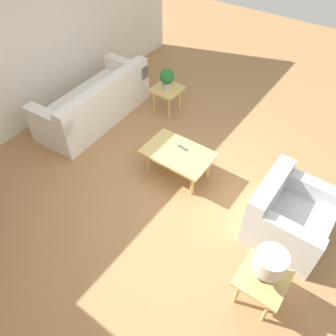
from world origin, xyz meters
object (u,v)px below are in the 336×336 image
at_px(coffee_table, 178,155).
at_px(side_table_plant, 167,92).
at_px(sofa, 96,104).
at_px(armchair, 287,217).
at_px(potted_plant, 167,78).
at_px(side_table_lamp, 262,281).
at_px(table_lamp, 270,263).

height_order(coffee_table, side_table_plant, side_table_plant).
bearing_deg(side_table_plant, sofa, 45.44).
height_order(armchair, potted_plant, potted_plant).
bearing_deg(coffee_table, armchair, 177.55).
relative_size(coffee_table, potted_plant, 2.76).
bearing_deg(coffee_table, side_table_plant, -48.42).
relative_size(coffee_table, side_table_plant, 2.01).
xyz_separation_m(side_table_lamp, table_lamp, (0.00, -0.00, 0.37)).
bearing_deg(armchair, side_table_plant, 65.58).
distance_m(sofa, coffee_table, 1.96).
xyz_separation_m(armchair, table_lamp, (-0.10, 1.00, 0.46)).
relative_size(side_table_plant, table_lamp, 1.15).
height_order(sofa, side_table_lamp, sofa).
height_order(sofa, side_table_plant, sofa).
bearing_deg(sofa, table_lamp, 66.67).
relative_size(coffee_table, table_lamp, 2.33).
relative_size(sofa, coffee_table, 2.19).
height_order(side_table_plant, side_table_lamp, same).
relative_size(side_table_plant, side_table_lamp, 1.00).
xyz_separation_m(coffee_table, side_table_plant, (1.05, -1.19, 0.02)).
xyz_separation_m(sofa, potted_plant, (-0.88, -0.89, 0.38)).
distance_m(coffee_table, side_table_lamp, 2.06).
bearing_deg(side_table_plant, armchair, 155.14).
height_order(coffee_table, side_table_lamp, side_table_lamp).
xyz_separation_m(side_table_lamp, potted_plant, (2.81, -2.26, 0.28)).
height_order(side_table_plant, potted_plant, potted_plant).
bearing_deg(sofa, side_table_plant, 132.34).
bearing_deg(sofa, potted_plant, 132.34).
distance_m(side_table_lamp, potted_plant, 3.62).
relative_size(sofa, armchair, 2.27).
relative_size(armchair, potted_plant, 2.67).
relative_size(armchair, side_table_plant, 1.95).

